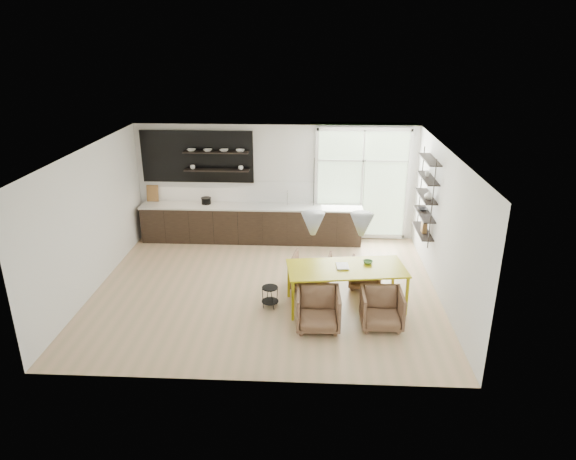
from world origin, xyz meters
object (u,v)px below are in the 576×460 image
object	(u,v)px
dining_table	(346,270)
armchair_back_left	(311,271)
wire_stool	(270,294)
armchair_back_right	(366,273)
armchair_front_right	(382,309)
armchair_front_left	(318,310)

from	to	relation	value
dining_table	armchair_back_left	world-z (taller)	dining_table
dining_table	wire_stool	world-z (taller)	dining_table
armchair_back_right	dining_table	bearing A→B (deg)	71.47
armchair_back_right	armchair_front_right	distance (m)	1.55
armchair_back_left	armchair_front_left	bearing A→B (deg)	104.54
wire_stool	dining_table	bearing A→B (deg)	4.47
wire_stool	armchair_front_right	bearing A→B (deg)	-15.85
armchair_front_right	wire_stool	world-z (taller)	armchair_front_right
dining_table	armchair_back_right	distance (m)	1.07
armchair_back_left	armchair_front_left	world-z (taller)	armchair_back_left
armchair_back_left	armchair_front_right	bearing A→B (deg)	140.69
dining_table	armchair_front_right	distance (m)	1.02
armchair_back_right	wire_stool	world-z (taller)	armchair_back_right
armchair_front_left	wire_stool	distance (m)	1.16
armchair_back_left	wire_stool	world-z (taller)	armchair_back_left
armchair_back_left	armchair_front_right	world-z (taller)	armchair_back_left
armchair_front_left	armchair_back_right	bearing A→B (deg)	57.41
dining_table	wire_stool	xyz separation A→B (m)	(-1.45, -0.11, -0.49)
armchair_front_right	wire_stool	distance (m)	2.14
dining_table	armchair_front_left	xyz separation A→B (m)	(-0.53, -0.82, -0.40)
armchair_front_left	wire_stool	size ratio (longest dim) A/B	1.89
armchair_front_right	armchair_back_right	bearing A→B (deg)	94.30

